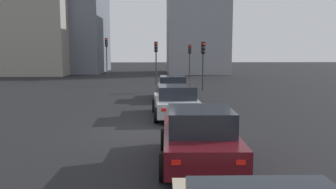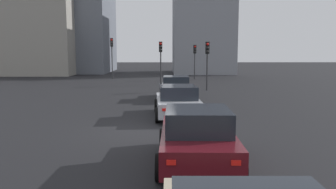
% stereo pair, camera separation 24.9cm
% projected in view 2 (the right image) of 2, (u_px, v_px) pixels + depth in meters
% --- Properties ---
extents(ground_plane, '(160.00, 160.00, 0.20)m').
position_uv_depth(ground_plane, '(143.00, 133.00, 12.75)').
color(ground_plane, black).
extents(car_grey_left_lead, '(4.10, 2.03, 1.44)m').
position_uv_depth(car_grey_left_lead, '(176.00, 88.00, 21.20)').
color(car_grey_left_lead, slate).
rests_on(car_grey_left_lead, ground_plane).
extents(car_silver_left_second, '(4.17, 2.18, 1.44)m').
position_uv_depth(car_silver_left_second, '(178.00, 102.00, 15.36)').
color(car_silver_left_second, '#A8AAB2').
rests_on(car_silver_left_second, ground_plane).
extents(car_maroon_left_third, '(4.12, 2.15, 1.50)m').
position_uv_depth(car_maroon_left_third, '(197.00, 137.00, 8.92)').
color(car_maroon_left_third, '#510F16').
rests_on(car_maroon_left_third, ground_plane).
extents(traffic_light_near_left, '(0.32, 0.28, 4.34)m').
position_uv_depth(traffic_light_near_left, '(112.00, 50.00, 36.06)').
color(traffic_light_near_left, '#2D2D30').
rests_on(traffic_light_near_left, ground_plane).
extents(traffic_light_near_right, '(0.32, 0.30, 3.62)m').
position_uv_depth(traffic_light_near_right, '(195.00, 55.00, 35.68)').
color(traffic_light_near_right, '#2D2D30').
rests_on(traffic_light_near_right, ground_plane).
extents(traffic_light_far_left, '(0.32, 0.30, 3.79)m').
position_uv_depth(traffic_light_far_left, '(161.00, 54.00, 29.85)').
color(traffic_light_far_left, '#2D2D30').
rests_on(traffic_light_far_left, ground_plane).
extents(traffic_light_far_right, '(0.32, 0.28, 3.66)m').
position_uv_depth(traffic_light_far_right, '(207.00, 55.00, 25.55)').
color(traffic_light_far_right, '#2D2D30').
rests_on(traffic_light_far_right, ground_plane).
extents(building_facade_left, '(9.70, 7.83, 12.34)m').
position_uv_depth(building_facade_left, '(202.00, 28.00, 46.36)').
color(building_facade_left, gray).
rests_on(building_facade_left, ground_plane).
extents(building_facade_center, '(12.45, 6.20, 11.60)m').
position_uv_depth(building_facade_center, '(89.00, 31.00, 48.86)').
color(building_facade_center, slate).
rests_on(building_facade_center, ground_plane).
extents(building_facade_right, '(12.99, 11.24, 15.22)m').
position_uv_depth(building_facade_right, '(38.00, 16.00, 45.28)').
color(building_facade_right, gray).
rests_on(building_facade_right, ground_plane).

